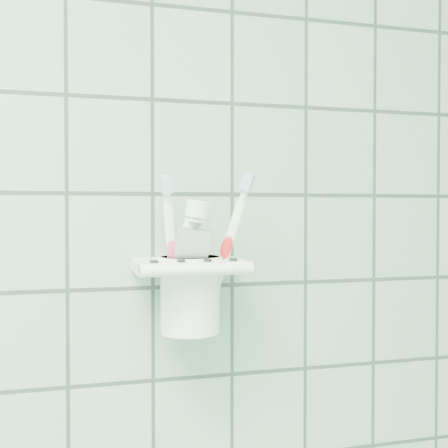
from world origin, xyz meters
The scene contains 6 objects.
holder_bracket centered at (0.66, 1.15, 1.28)m, with size 0.13×0.10×0.04m.
cup centered at (0.66, 1.16, 1.25)m, with size 0.08×0.08×0.09m.
toothbrush_pink centered at (0.64, 1.15, 1.30)m, with size 0.03×0.02×0.18m.
toothbrush_blue centered at (0.67, 1.15, 1.32)m, with size 0.02×0.09×0.20m.
toothbrush_orange centered at (0.68, 1.16, 1.31)m, with size 0.06×0.03×0.19m.
toothpaste_tube centered at (0.65, 1.15, 1.30)m, with size 0.05×0.04×0.16m.
Camera 1 is at (0.52, 0.50, 1.35)m, focal length 45.00 mm.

